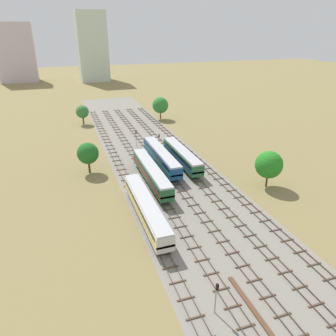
{
  "coord_description": "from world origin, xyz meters",
  "views": [
    {
      "loc": [
        -21.6,
        -11.27,
        31.15
      ],
      "look_at": [
        0.0,
        52.76,
        1.5
      ],
      "focal_mm": 34.2,
      "sensor_mm": 36.0,
      "label": 1
    }
  ],
  "objects": [
    {
      "name": "track_centre_left",
      "position": [
        0.0,
        57.0,
        0.14
      ],
      "size": [
        2.4,
        126.0,
        0.29
      ],
      "color": "#47382D",
      "rests_on": "ground"
    },
    {
      "name": "track_centre",
      "position": [
        4.93,
        57.0,
        0.14
      ],
      "size": [
        2.4,
        126.0,
        0.29
      ],
      "color": "#47382D",
      "rests_on": "ground"
    },
    {
      "name": "lineside_tree_0",
      "position": [
        17.88,
        40.0,
        5.05
      ],
      "size": [
        5.76,
        5.76,
        7.94
      ],
      "color": "#4C331E",
      "rests_on": "ground"
    },
    {
      "name": "track_left",
      "position": [
        -4.93,
        57.0,
        0.14
      ],
      "size": [
        2.4,
        126.0,
        0.29
      ],
      "color": "#47382D",
      "rests_on": "ground"
    },
    {
      "name": "lineside_tree_3",
      "position": [
        -17.16,
        59.4,
        4.8
      ],
      "size": [
        4.95,
        4.95,
        7.3
      ],
      "color": "#4C331E",
      "rests_on": "ground"
    },
    {
      "name": "track_centre_right",
      "position": [
        9.86,
        57.0,
        0.14
      ],
      "size": [
        2.4,
        126.0,
        0.29
      ],
      "color": "#47382D",
      "rests_on": "ground"
    },
    {
      "name": "ballast_bed",
      "position": [
        0.0,
        56.0,
        0.0
      ],
      "size": [
        23.72,
        176.0,
        0.01
      ],
      "primitive_type": "cube",
      "color": "gray",
      "rests_on": "ground"
    },
    {
      "name": "spare_rail_bundle",
      "position": [
        -2.85,
        12.99,
        0.12
      ],
      "size": [
        0.6,
        10.0,
        0.24
      ],
      "primitive_type": "cube",
      "color": "brown",
      "rests_on": "ground"
    },
    {
      "name": "lineside_tree_1",
      "position": [
        -14.81,
        101.87,
        4.47
      ],
      "size": [
        4.43,
        4.43,
        6.71
      ],
      "color": "#4C331E",
      "rests_on": "ground"
    },
    {
      "name": "lineside_tree_2",
      "position": [
        12.94,
        99.89,
        5.2
      ],
      "size": [
        5.84,
        5.84,
        8.13
      ],
      "color": "#4C331E",
      "rests_on": "ground"
    },
    {
      "name": "signal_post_near",
      "position": [
        -7.39,
        13.4,
        3.0
      ],
      "size": [
        0.28,
        0.47,
        4.67
      ],
      "color": "gray",
      "rests_on": "ground"
    },
    {
      "name": "track_far_left",
      "position": [
        -9.86,
        57.0,
        0.14
      ],
      "size": [
        2.4,
        126.0,
        0.29
      ],
      "color": "#47382D",
      "rests_on": "ground"
    },
    {
      "name": "passenger_coach_centre_left_midfar",
      "position": [
        0.0,
        57.8,
        2.61
      ],
      "size": [
        2.96,
        22.0,
        3.8
      ],
      "color": "#194C8C",
      "rests_on": "ground"
    },
    {
      "name": "skyline_tower_1",
      "position": [
        1.53,
        205.22,
        20.49
      ],
      "size": [
        17.46,
        18.87,
        40.98
      ],
      "color": "silver",
      "rests_on": "ground"
    },
    {
      "name": "passenger_coach_left_near",
      "position": [
        -4.93,
        49.39,
        2.61
      ],
      "size": [
        2.96,
        22.0,
        3.8
      ],
      "color": "#286638",
      "rests_on": "ground"
    },
    {
      "name": "ground_plane",
      "position": [
        0.0,
        56.0,
        0.0
      ],
      "size": [
        480.0,
        480.0,
        0.0
      ],
      "primitive_type": "plane",
      "color": "olive"
    },
    {
      "name": "signal_post_mid",
      "position": [
        -2.46,
        73.96,
        3.05
      ],
      "size": [
        0.28,
        0.47,
        4.74
      ],
      "color": "gray",
      "rests_on": "ground"
    },
    {
      "name": "signal_post_nearest",
      "position": [
        2.46,
        67.74,
        3.17
      ],
      "size": [
        0.28,
        0.47,
        4.96
      ],
      "color": "gray",
      "rests_on": "ground"
    },
    {
      "name": "diesel_railcar_centre_mid",
      "position": [
        4.93,
        56.67,
        2.6
      ],
      "size": [
        2.96,
        20.5,
        3.8
      ],
      "color": "#286638",
      "rests_on": "ground"
    },
    {
      "name": "passenger_coach_far_left_nearest",
      "position": [
        -9.86,
        35.45,
        2.61
      ],
      "size": [
        2.96,
        22.0,
        3.8
      ],
      "color": "beige",
      "rests_on": "ground"
    },
    {
      "name": "skyline_tower_0",
      "position": [
        -43.54,
        215.09,
        17.26
      ],
      "size": [
        21.6,
        14.66,
        34.52
      ],
      "color": "silver",
      "rests_on": "ground"
    }
  ]
}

